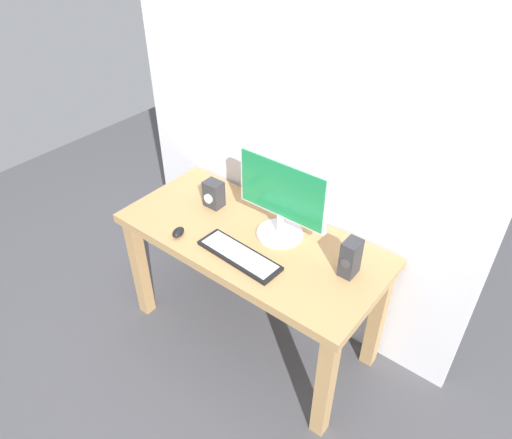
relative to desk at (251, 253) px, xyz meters
The scene contains 8 objects.
ground_plane 0.64m from the desk, ahead, with size 6.00×6.00×0.00m, color #4C4C51.
wall_back 0.93m from the desk, 90.00° to the left, with size 2.09×0.04×3.00m, color silver.
desk is the anchor object (origin of this frame).
monitor 0.37m from the desk, 44.30° to the left, with size 0.50×0.24×0.43m.
keyboard_primary 0.21m from the desk, 70.60° to the right, with size 0.45×0.17×0.02m.
mouse 0.39m from the desk, 142.48° to the right, with size 0.05×0.08×0.04m, color black.
speaker_right 0.57m from the desk, ahead, with size 0.07×0.10×0.19m.
audio_controller 0.39m from the desk, 165.64° to the left, with size 0.10×0.09×0.15m.
Camera 1 is at (1.17, -1.44, 2.26)m, focal length 32.88 mm.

